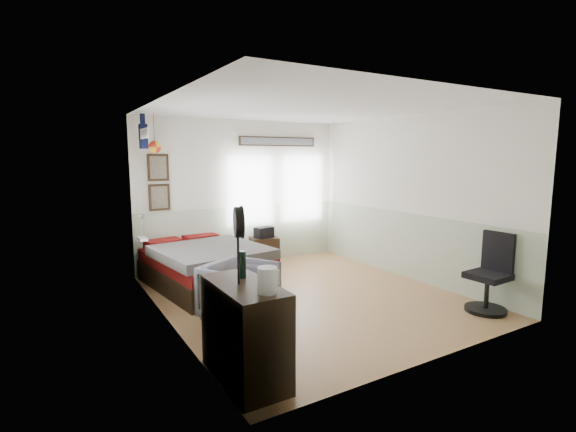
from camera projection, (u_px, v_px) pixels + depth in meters
name	position (u px, v px, depth m)	size (l,w,h in m)	color
ground_plane	(308.00, 297.00, 6.10)	(4.00, 4.50, 0.01)	#AC7948
room_shell	(297.00, 186.00, 6.00)	(4.02, 4.52, 2.71)	silver
wall_decor	(188.00, 152.00, 6.92)	(3.55, 1.32, 1.44)	black
bed	(205.00, 266.00, 6.55)	(1.70, 2.24, 0.66)	black
dresser	(245.00, 332.00, 3.80)	(0.48, 1.00, 0.90)	black
armchair	(240.00, 291.00, 5.20)	(0.78, 0.80, 0.73)	slate
nightstand	(264.00, 250.00, 7.95)	(0.51, 0.41, 0.51)	black
task_chair	(490.00, 279.00, 5.49)	(0.52, 0.52, 1.05)	black
kettle	(267.00, 280.00, 3.47)	(0.19, 0.17, 0.22)	silver
bottle	(243.00, 265.00, 3.90)	(0.06, 0.06, 0.26)	black
stand_fan	(239.00, 224.00, 3.65)	(0.15, 0.28, 0.71)	black
black_bag	(264.00, 232.00, 7.90)	(0.34, 0.22, 0.20)	black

